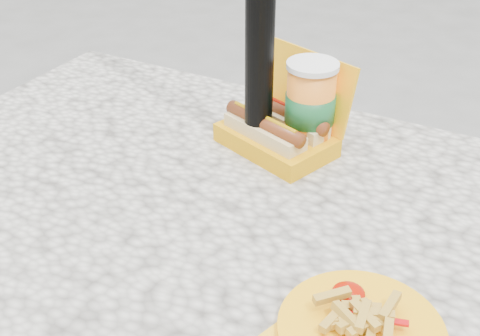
% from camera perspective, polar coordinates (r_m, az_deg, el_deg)
% --- Properties ---
extents(picnic_table, '(1.20, 0.80, 0.75)m').
position_cam_1_polar(picnic_table, '(1.07, -2.30, -7.17)').
color(picnic_table, beige).
rests_on(picnic_table, ground).
extents(hotdog_box, '(0.25, 0.22, 0.17)m').
position_cam_1_polar(hotdog_box, '(1.11, 3.69, 3.64)').
color(hotdog_box, '#FFAE0E').
rests_on(hotdog_box, picnic_table).
extents(fries_plate, '(0.24, 0.29, 0.04)m').
position_cam_1_polar(fries_plate, '(0.77, 11.01, -14.94)').
color(fries_plate, yellow).
rests_on(fries_plate, picnic_table).
extents(soda_cup, '(0.09, 0.09, 0.17)m').
position_cam_1_polar(soda_cup, '(1.08, 6.65, 5.71)').
color(soda_cup, orange).
rests_on(soda_cup, picnic_table).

